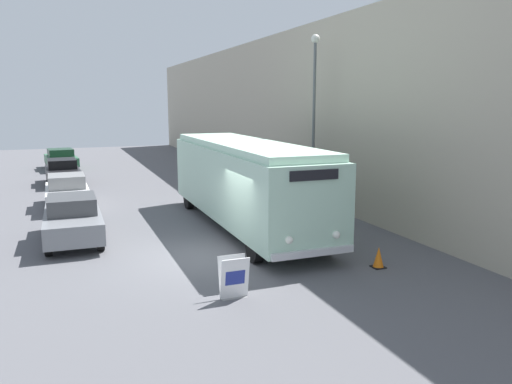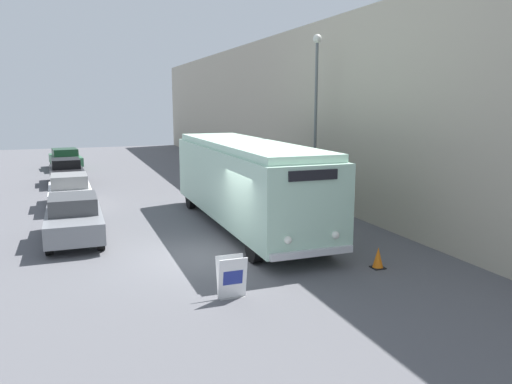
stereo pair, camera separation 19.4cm
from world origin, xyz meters
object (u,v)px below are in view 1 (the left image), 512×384
parked_car_distant (61,159)px  parked_car_mid (67,191)px  sign_board (234,278)px  traffic_cone (379,257)px  parked_car_near (73,219)px  vintage_bus (245,180)px  parked_car_far (63,171)px  streetlamp (314,101)px

parked_car_distant → parked_car_mid: bearing=-95.1°
sign_board → traffic_cone: size_ratio=1.68×
parked_car_near → sign_board: bearing=-62.3°
parked_car_distant → parked_car_near: bearing=-95.1°
vintage_bus → traffic_cone: size_ratio=18.10×
parked_car_far → streetlamp: bearing=-50.8°
sign_board → vintage_bus: bearing=67.8°
streetlamp → traffic_cone: 8.97m
parked_car_near → vintage_bus: bearing=-2.5°
vintage_bus → parked_car_far: (-6.26, 13.14, -1.06)m
parked_car_mid → parked_car_distant: (-0.21, 13.84, -0.00)m
parked_car_near → parked_car_mid: size_ratio=1.03×
vintage_bus → parked_car_mid: 8.83m
sign_board → traffic_cone: sign_board is taller
streetlamp → parked_car_distant: streetlamp is taller
vintage_bus → traffic_cone: vintage_bus is taller
parked_car_distant → streetlamp: bearing=-66.9°
vintage_bus → parked_car_far: 14.59m
vintage_bus → parked_car_distant: bearing=107.5°
parked_car_mid → parked_car_distant: parked_car_mid is taller
parked_car_near → parked_car_distant: parked_car_near is taller
parked_car_mid → parked_car_far: 6.87m
parked_car_far → parked_car_distant: parked_car_far is taller
vintage_bus → parked_car_mid: bearing=134.3°
vintage_bus → traffic_cone: bearing=-71.3°
parked_car_near → parked_car_distant: 19.82m
streetlamp → parked_car_far: bearing=131.8°
parked_car_distant → traffic_cone: (8.26, -25.85, -0.43)m
parked_car_mid → traffic_cone: 14.47m
streetlamp → parked_car_near: 10.70m
sign_board → parked_car_near: size_ratio=0.24×
vintage_bus → sign_board: bearing=-112.2°
traffic_cone → sign_board: bearing=-172.4°
sign_board → parked_car_far: 19.83m
sign_board → parked_car_distant: 26.71m
sign_board → streetlamp: streetlamp is taller
sign_board → parked_car_distant: (-3.74, 26.45, 0.23)m
parked_car_far → parked_car_distant: size_ratio=0.97×
vintage_bus → parked_car_near: (-6.02, 0.29, -1.03)m
vintage_bus → parked_car_near: vintage_bus is taller
parked_car_near → traffic_cone: 10.00m
parked_car_near → parked_car_far: size_ratio=1.01×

